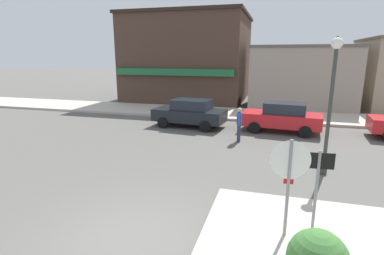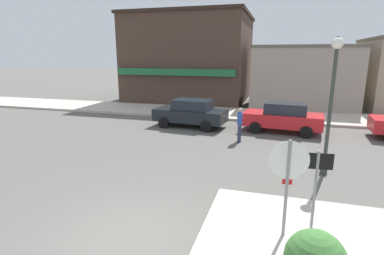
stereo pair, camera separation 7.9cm
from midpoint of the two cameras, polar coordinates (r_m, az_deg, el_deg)
The scene contains 10 objects.
ground_plane at distance 7.18m, azimuth -11.84°, elevation -20.13°, with size 160.00×160.00×0.00m, color #5B5954.
kerb_far at distance 20.56m, azimuth 7.25°, elevation 2.64°, with size 80.00×4.00×0.15m, color beige.
stop_sign at distance 6.58m, azimuth 17.65°, elevation -8.78°, with size 0.82×0.10×2.30m.
one_way_sign at distance 6.76m, azimuth 22.32°, elevation -10.30°, with size 0.60×0.08×2.10m.
lamp_post at distance 10.60m, azimuth 24.96°, elevation 6.98°, with size 0.36×0.36×4.54m.
parked_car_nearest at distance 16.80m, azimuth -0.53°, elevation 2.84°, with size 4.16×2.20×1.56m.
parked_car_second at distance 16.36m, azimuth 16.65°, elevation 1.97°, with size 4.16×2.19×1.56m.
pedestrian_crossing_near at distance 14.02m, azimuth 8.80°, elevation 0.74°, with size 0.24×0.55×1.61m.
building_corner_shop at distance 27.61m, azimuth -0.47°, elevation 13.06°, with size 10.15×9.61×7.36m.
building_storefront_left_near at distance 24.82m, azimuth 19.92°, elevation 9.07°, with size 7.57×5.78×4.65m.
Camera 1 is at (2.86, -5.25, 3.95)m, focal length 28.00 mm.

